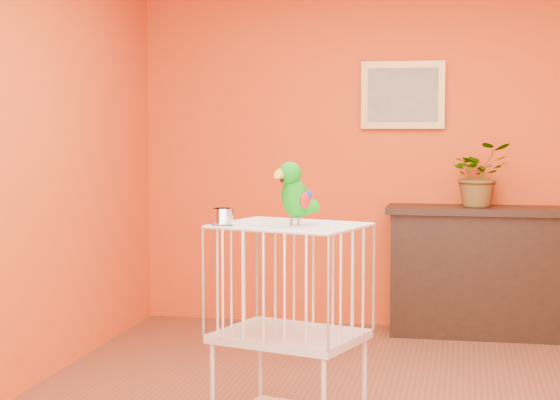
# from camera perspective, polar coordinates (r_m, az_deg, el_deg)

# --- Properties ---
(room_shell) EXTENTS (4.50, 4.50, 4.50)m
(room_shell) POSITION_cam_1_polar(r_m,az_deg,el_deg) (4.84, 5.74, 5.26)
(room_shell) COLOR #D34813
(room_shell) RESTS_ON ground
(console_cabinet) EXTENTS (1.27, 0.46, 0.94)m
(console_cabinet) POSITION_cam_1_polar(r_m,az_deg,el_deg) (6.92, 11.77, -4.28)
(console_cabinet) COLOR black
(console_cabinet) RESTS_ON ground
(potted_plant) EXTENTS (0.55, 0.58, 0.36)m
(potted_plant) POSITION_cam_1_polar(r_m,az_deg,el_deg) (6.85, 12.04, 1.10)
(potted_plant) COLOR #26722D
(potted_plant) RESTS_ON console_cabinet
(framed_picture) EXTENTS (0.62, 0.04, 0.50)m
(framed_picture) POSITION_cam_1_polar(r_m,az_deg,el_deg) (7.05, 7.49, 6.36)
(framed_picture) COLOR #BB8943
(framed_picture) RESTS_ON room_shell
(birdcage) EXTENTS (0.80, 0.70, 1.04)m
(birdcage) POSITION_cam_1_polar(r_m,az_deg,el_deg) (4.64, 0.58, -7.66)
(birdcage) COLOR silver
(birdcage) RESTS_ON ground
(feed_cup) EXTENTS (0.11, 0.11, 0.08)m
(feed_cup) POSITION_cam_1_polar(r_m,az_deg,el_deg) (4.56, -3.55, -0.98)
(feed_cup) COLOR silver
(feed_cup) RESTS_ON birdcage
(parrot) EXTENTS (0.21, 0.26, 0.31)m
(parrot) POSITION_cam_1_polar(r_m,az_deg,el_deg) (4.50, 0.90, 0.43)
(parrot) COLOR #59544C
(parrot) RESTS_ON birdcage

